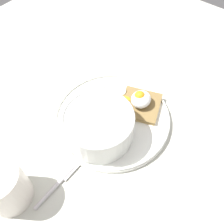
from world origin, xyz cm
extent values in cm
cube|color=beige|center=(0.00, 0.00, 1.00)|extent=(120.00, 120.00, 2.00)
cylinder|color=white|center=(0.00, 0.00, 2.50)|extent=(27.10, 27.10, 1.00)
torus|color=white|center=(0.00, 0.00, 3.30)|extent=(26.90, 26.90, 0.60)
cylinder|color=white|center=(5.42, 0.71, 6.39)|extent=(14.76, 14.76, 6.78)
torus|color=white|center=(5.42, 0.71, 9.78)|extent=(14.96, 14.96, 0.60)
cylinder|color=#CEB488|center=(5.42, 0.71, 5.69)|extent=(13.36, 13.36, 4.98)
ellipsoid|color=#CEB488|center=(5.42, 0.71, 7.98)|extent=(12.69, 12.69, 1.20)
ellipsoid|color=tan|center=(7.25, -2.87, 8.34)|extent=(1.81, 2.03, 0.73)
ellipsoid|color=tan|center=(4.08, -0.72, 8.25)|extent=(1.26, 0.82, 0.53)
ellipsoid|color=#B07B58|center=(5.19, 0.99, 8.38)|extent=(1.93, 2.22, 0.81)
ellipsoid|color=tan|center=(9.24, -0.18, 8.26)|extent=(1.28, 1.53, 0.56)
ellipsoid|color=#A67E59|center=(4.67, 2.00, 8.23)|extent=(1.11, 1.36, 0.50)
ellipsoid|color=tan|center=(5.98, 1.55, 8.23)|extent=(1.31, 1.39, 0.50)
cube|color=olive|center=(-6.58, 3.38, 3.96)|extent=(11.75, 11.75, 0.30)
cube|color=#AB874E|center=(-6.58, 3.38, 3.53)|extent=(11.52, 11.52, 1.06)
ellipsoid|color=white|center=(-6.58, 3.38, 5.75)|extent=(4.93, 4.52, 3.38)
sphere|color=orange|center=(-6.49, 3.00, 6.61)|extent=(2.63, 2.63, 2.63)
ellipsoid|color=orange|center=(-5.80, -0.05, 4.26)|extent=(1.64, 2.32, 0.36)
cylinder|color=#F6E8C5|center=(-5.58, -5.26, 3.48)|extent=(4.54, 4.53, 1.01)
cylinder|color=#BFB599|center=(-5.58, -5.26, 3.93)|extent=(0.82, 0.81, 0.14)
cylinder|color=beige|center=(-2.54, -4.94, 3.63)|extent=(2.82, 2.89, 1.36)
cylinder|color=#B8AF88|center=(-2.54, -4.94, 4.22)|extent=(0.51, 0.51, 0.15)
cylinder|color=#F2E7C7|center=(-4.01, -8.01, 3.80)|extent=(4.50, 4.40, 1.79)
cylinder|color=#BCB49B|center=(-4.01, -8.01, 4.49)|extent=(0.79, 0.79, 0.20)
cylinder|color=#F9ECBC|center=(-6.75, -2.62, 3.73)|extent=(3.25, 3.16, 1.59)
cylinder|color=#C2B893|center=(-6.75, -2.62, 4.40)|extent=(0.57, 0.57, 0.17)
cylinder|color=white|center=(26.09, -4.29, 6.91)|extent=(8.40, 8.40, 9.82)
cylinder|color=silver|center=(19.71, 1.21, 2.40)|extent=(11.00, 0.82, 0.80)
cube|color=silver|center=(14.21, 1.20, 2.40)|extent=(7.00, 1.61, 0.30)
camera|label=1|loc=(26.11, 20.39, 50.85)|focal=40.00mm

